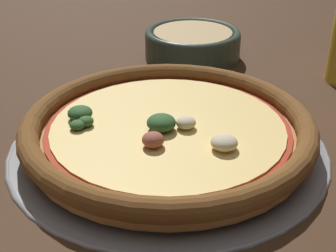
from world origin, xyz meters
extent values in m
plane|color=#3D2616|center=(0.00, 0.00, 0.00)|extent=(3.00, 3.00, 0.00)
cylinder|color=gray|center=(0.00, 0.00, 0.00)|extent=(0.35, 0.35, 0.00)
torus|color=gray|center=(0.00, 0.00, 0.00)|extent=(0.35, 0.35, 0.01)
cylinder|color=#BC7F42|center=(0.00, 0.00, 0.01)|extent=(0.30, 0.30, 0.02)
torus|color=brown|center=(0.00, 0.00, 0.03)|extent=(0.32, 0.32, 0.02)
cylinder|color=#A32D19|center=(0.00, 0.00, 0.02)|extent=(0.27, 0.27, 0.00)
cylinder|color=#EAC670|center=(0.00, 0.00, 0.03)|extent=(0.26, 0.26, 0.00)
ellipsoid|color=#2D5628|center=(0.03, 0.09, 0.03)|extent=(0.04, 0.04, 0.01)
ellipsoid|color=#2D5628|center=(-0.01, 0.01, 0.04)|extent=(0.04, 0.04, 0.02)
ellipsoid|color=#2D5628|center=(0.02, 0.09, 0.03)|extent=(0.02, 0.02, 0.01)
ellipsoid|color=#2D5628|center=(0.01, 0.10, 0.03)|extent=(0.02, 0.02, 0.01)
ellipsoid|color=beige|center=(-0.06, -0.04, 0.03)|extent=(0.03, 0.03, 0.01)
ellipsoid|color=#994C3D|center=(-0.04, 0.02, 0.03)|extent=(0.03, 0.03, 0.02)
ellipsoid|color=beige|center=(-0.01, -0.02, 0.03)|extent=(0.02, 0.02, 0.01)
cylinder|color=#334238|center=(0.27, -0.10, 0.02)|extent=(0.16, 0.16, 0.04)
torus|color=#334238|center=(0.27, -0.10, 0.04)|extent=(0.16, 0.16, 0.01)
cylinder|color=tan|center=(0.27, -0.10, 0.04)|extent=(0.13, 0.13, 0.00)
camera|label=1|loc=(-0.44, 0.09, 0.27)|focal=50.00mm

